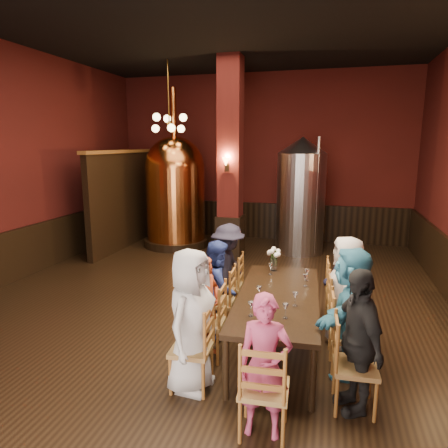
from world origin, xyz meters
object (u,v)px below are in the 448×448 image
(person_0, at_px, (191,320))
(person_2, at_px, (218,287))
(dining_table, at_px, (278,300))
(rose_vase, at_px, (274,255))
(steel_vessel, at_px, (301,196))
(copper_kettle, at_px, (175,190))
(person_1, at_px, (207,307))

(person_0, height_order, person_2, person_0)
(dining_table, bearing_deg, rose_vase, 98.33)
(steel_vessel, height_order, rose_vase, steel_vessel)
(rose_vase, bearing_deg, person_2, -133.27)
(dining_table, xyz_separation_m, copper_kettle, (-3.30, 4.78, 0.77))
(copper_kettle, bearing_deg, dining_table, -55.42)
(person_1, bearing_deg, person_0, -161.30)
(person_0, xyz_separation_m, person_1, (-0.04, 0.67, -0.13))
(dining_table, distance_m, person_1, 0.91)
(dining_table, distance_m, person_2, 0.91)
(person_0, bearing_deg, steel_vessel, 1.59)
(dining_table, height_order, person_0, person_0)
(person_0, bearing_deg, dining_table, -29.25)
(dining_table, relative_size, steel_vessel, 0.88)
(rose_vase, bearing_deg, steel_vessel, 88.85)
(dining_table, height_order, rose_vase, rose_vase)
(copper_kettle, xyz_separation_m, steel_vessel, (3.18, 0.18, -0.06))
(person_0, xyz_separation_m, rose_vase, (0.59, 2.04, 0.20))
(copper_kettle, height_order, steel_vessel, copper_kettle)
(dining_table, xyz_separation_m, person_1, (-0.83, -0.38, -0.04))
(dining_table, relative_size, person_1, 1.88)
(person_2, distance_m, steel_vessel, 4.79)
(person_1, height_order, person_2, person_2)
(person_0, distance_m, copper_kettle, 6.38)
(dining_table, xyz_separation_m, steel_vessel, (-0.12, 4.96, 0.71))
(dining_table, bearing_deg, person_1, -158.78)
(person_1, bearing_deg, dining_table, -50.08)
(dining_table, distance_m, steel_vessel, 5.01)
(person_0, distance_m, person_2, 1.34)
(copper_kettle, bearing_deg, rose_vase, -50.77)
(person_2, distance_m, copper_kettle, 5.18)
(person_0, bearing_deg, rose_vase, -8.27)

